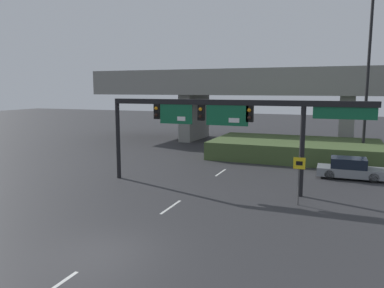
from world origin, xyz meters
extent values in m
plane|color=#2D2D30|center=(0.00, 0.00, 0.00)|extent=(160.00, 160.00, 0.00)
cube|color=silver|center=(0.00, 5.82, 0.00)|extent=(0.14, 2.40, 0.01)
cube|color=silver|center=(0.00, 14.43, 0.00)|extent=(0.14, 2.40, 0.01)
cube|color=silver|center=(0.00, 23.03, 0.00)|extent=(0.14, 2.40, 0.01)
cube|color=silver|center=(0.00, 31.64, 0.00)|extent=(0.14, 2.40, 0.01)
cylinder|color=black|center=(-5.97, 10.32, 2.69)|extent=(0.28, 0.28, 5.39)
cylinder|color=black|center=(5.97, 10.32, 2.69)|extent=(0.28, 0.28, 5.39)
cube|color=black|center=(1.89, 10.32, 5.23)|extent=(15.73, 0.32, 0.32)
cube|color=black|center=(-2.99, 10.32, 4.59)|extent=(0.40, 0.28, 0.95)
sphere|color=orange|center=(-2.99, 10.15, 4.80)|extent=(0.22, 0.22, 0.22)
sphere|color=black|center=(-2.99, 10.15, 4.38)|extent=(0.22, 0.22, 0.22)
cube|color=black|center=(0.00, 10.32, 4.59)|extent=(0.40, 0.28, 0.95)
sphere|color=orange|center=(0.00, 10.15, 4.80)|extent=(0.22, 0.22, 0.22)
sphere|color=black|center=(0.00, 10.15, 4.38)|extent=(0.22, 0.22, 0.22)
cube|color=black|center=(2.99, 10.32, 4.59)|extent=(0.40, 0.28, 0.95)
sphere|color=orange|center=(2.99, 10.15, 4.80)|extent=(0.22, 0.22, 0.22)
sphere|color=black|center=(2.99, 10.15, 4.38)|extent=(0.22, 0.22, 0.22)
cube|color=#115B38|center=(-1.64, 10.22, 4.46)|extent=(2.15, 0.08, 1.20)
cube|color=white|center=(-1.27, 10.17, 4.19)|extent=(0.54, 0.03, 0.26)
cube|color=#115B38|center=(1.64, 10.22, 4.47)|extent=(2.56, 0.08, 1.20)
cube|color=white|center=(2.09, 10.17, 4.20)|extent=(0.64, 0.03, 0.26)
cube|color=#115B38|center=(8.05, 10.26, 4.75)|extent=(3.18, 0.07, 0.64)
cylinder|color=#4C4C4C|center=(6.03, 8.61, 1.29)|extent=(0.08, 0.08, 2.58)
cube|color=yellow|center=(6.03, 8.57, 2.23)|extent=(0.60, 0.03, 0.60)
cube|color=black|center=(6.03, 8.55, 2.23)|extent=(0.33, 0.01, 0.21)
cylinder|color=black|center=(9.77, 23.07, 8.98)|extent=(0.24, 0.24, 17.96)
cube|color=gray|center=(0.00, 30.90, 6.28)|extent=(39.74, 8.30, 1.84)
cube|color=gray|center=(0.00, 26.95, 7.65)|extent=(39.74, 0.40, 0.90)
cube|color=gray|center=(-8.44, 30.90, 2.68)|extent=(1.40, 6.64, 5.36)
cube|color=gray|center=(8.44, 30.90, 2.68)|extent=(1.40, 6.64, 5.36)
cube|color=#42562D|center=(4.29, 22.59, 0.76)|extent=(14.14, 8.14, 1.52)
cube|color=gray|center=(8.72, 16.03, 0.44)|extent=(4.38, 1.94, 0.57)
cube|color=black|center=(8.55, 16.02, 1.06)|extent=(2.29, 1.71, 0.67)
cylinder|color=black|center=(10.06, 16.87, 0.32)|extent=(0.64, 0.23, 0.64)
cylinder|color=black|center=(10.09, 15.23, 0.32)|extent=(0.64, 0.23, 0.64)
cylinder|color=black|center=(7.36, 16.82, 0.32)|extent=(0.64, 0.23, 0.64)
cylinder|color=black|center=(7.39, 15.18, 0.32)|extent=(0.64, 0.23, 0.64)
camera|label=1|loc=(7.85, -11.01, 6.02)|focal=35.00mm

